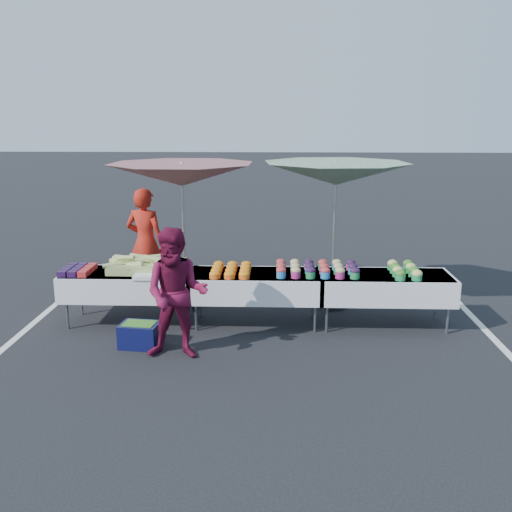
{
  "coord_description": "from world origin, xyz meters",
  "views": [
    {
      "loc": [
        0.28,
        -7.7,
        2.9
      ],
      "look_at": [
        0.0,
        0.0,
        1.0
      ],
      "focal_mm": 40.0,
      "sensor_mm": 36.0,
      "label": 1
    }
  ],
  "objects_px": {
    "table_center": "(256,285)",
    "vendor": "(145,243)",
    "umbrella_left": "(182,176)",
    "table_right": "(384,286)",
    "table_left": "(130,283)",
    "customer": "(177,294)",
    "storage_bin": "(140,334)",
    "umbrella_right": "(336,175)"
  },
  "relations": [
    {
      "from": "table_center",
      "to": "vendor",
      "type": "xyz_separation_m",
      "value": [
        -1.85,
        1.28,
        0.31
      ]
    },
    {
      "from": "vendor",
      "to": "umbrella_left",
      "type": "height_order",
      "value": "umbrella_left"
    },
    {
      "from": "table_right",
      "to": "umbrella_left",
      "type": "xyz_separation_m",
      "value": [
        -2.92,
        0.69,
        1.46
      ]
    },
    {
      "from": "table_left",
      "to": "table_right",
      "type": "relative_size",
      "value": 1.0
    },
    {
      "from": "table_center",
      "to": "umbrella_left",
      "type": "distance_m",
      "value": 1.96
    },
    {
      "from": "vendor",
      "to": "table_left",
      "type": "bearing_deg",
      "value": 106.63
    },
    {
      "from": "customer",
      "to": "storage_bin",
      "type": "xyz_separation_m",
      "value": [
        -0.55,
        0.3,
        -0.64
      ]
    },
    {
      "from": "umbrella_right",
      "to": "table_right",
      "type": "bearing_deg",
      "value": -51.08
    },
    {
      "from": "table_center",
      "to": "vendor",
      "type": "height_order",
      "value": "vendor"
    },
    {
      "from": "table_right",
      "to": "vendor",
      "type": "bearing_deg",
      "value": 160.63
    },
    {
      "from": "table_left",
      "to": "table_right",
      "type": "xyz_separation_m",
      "value": [
        3.6,
        0.0,
        0.0
      ]
    },
    {
      "from": "table_left",
      "to": "table_center",
      "type": "bearing_deg",
      "value": 0.0
    },
    {
      "from": "table_right",
      "to": "vendor",
      "type": "relative_size",
      "value": 1.04
    },
    {
      "from": "customer",
      "to": "umbrella_left",
      "type": "relative_size",
      "value": 0.56
    },
    {
      "from": "table_center",
      "to": "storage_bin",
      "type": "bearing_deg",
      "value": -148.98
    },
    {
      "from": "table_left",
      "to": "customer",
      "type": "relative_size",
      "value": 1.15
    },
    {
      "from": "table_left",
      "to": "umbrella_left",
      "type": "bearing_deg",
      "value": 45.36
    },
    {
      "from": "umbrella_left",
      "to": "storage_bin",
      "type": "relative_size",
      "value": 5.52
    },
    {
      "from": "umbrella_left",
      "to": "table_center",
      "type": "bearing_deg",
      "value": -31.56
    },
    {
      "from": "umbrella_left",
      "to": "table_left",
      "type": "bearing_deg",
      "value": -134.64
    },
    {
      "from": "table_left",
      "to": "umbrella_left",
      "type": "relative_size",
      "value": 0.64
    },
    {
      "from": "table_left",
      "to": "storage_bin",
      "type": "bearing_deg",
      "value": -69.16
    },
    {
      "from": "table_right",
      "to": "umbrella_right",
      "type": "bearing_deg",
      "value": 128.92
    },
    {
      "from": "table_right",
      "to": "umbrella_right",
      "type": "distance_m",
      "value": 1.79
    },
    {
      "from": "table_left",
      "to": "storage_bin",
      "type": "distance_m",
      "value": 1.03
    },
    {
      "from": "umbrella_left",
      "to": "umbrella_right",
      "type": "distance_m",
      "value": 2.28
    },
    {
      "from": "table_left",
      "to": "table_center",
      "type": "relative_size",
      "value": 1.0
    },
    {
      "from": "table_left",
      "to": "umbrella_right",
      "type": "distance_m",
      "value": 3.39
    },
    {
      "from": "table_center",
      "to": "umbrella_left",
      "type": "height_order",
      "value": "umbrella_left"
    },
    {
      "from": "vendor",
      "to": "storage_bin",
      "type": "distance_m",
      "value": 2.32
    },
    {
      "from": "table_center",
      "to": "customer",
      "type": "xyz_separation_m",
      "value": [
        -0.92,
        -1.18,
        0.23
      ]
    },
    {
      "from": "table_left",
      "to": "table_center",
      "type": "xyz_separation_m",
      "value": [
        1.8,
        0.0,
        0.0
      ]
    },
    {
      "from": "customer",
      "to": "storage_bin",
      "type": "height_order",
      "value": "customer"
    },
    {
      "from": "table_left",
      "to": "storage_bin",
      "type": "relative_size",
      "value": 3.53
    },
    {
      "from": "table_left",
      "to": "umbrella_left",
      "type": "xyz_separation_m",
      "value": [
        0.68,
        0.69,
        1.46
      ]
    },
    {
      "from": "table_right",
      "to": "storage_bin",
      "type": "relative_size",
      "value": 3.53
    },
    {
      "from": "umbrella_right",
      "to": "storage_bin",
      "type": "bearing_deg",
      "value": -147.31
    },
    {
      "from": "table_left",
      "to": "table_center",
      "type": "height_order",
      "value": "same"
    },
    {
      "from": "table_center",
      "to": "umbrella_right",
      "type": "height_order",
      "value": "umbrella_right"
    },
    {
      "from": "vendor",
      "to": "storage_bin",
      "type": "xyz_separation_m",
      "value": [
        0.38,
        -2.16,
        -0.73
      ]
    },
    {
      "from": "table_left",
      "to": "storage_bin",
      "type": "xyz_separation_m",
      "value": [
        0.34,
        -0.88,
        -0.42
      ]
    },
    {
      "from": "customer",
      "to": "umbrella_left",
      "type": "xyz_separation_m",
      "value": [
        -0.2,
        1.87,
        1.23
      ]
    }
  ]
}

